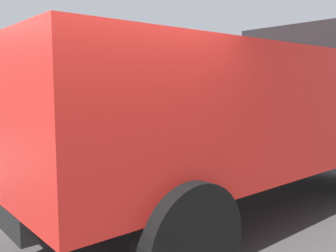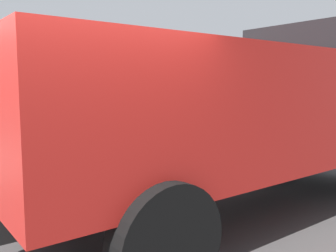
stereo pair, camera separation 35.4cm
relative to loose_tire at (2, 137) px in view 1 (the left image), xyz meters
The scene contains 2 objects.
loose_tire is the anchor object (origin of this frame).
dump_truck_red 5.51m from the loose_tire, 63.25° to the right, with size 7.08×2.99×3.00m.
Camera 1 is at (-1.45, -2.91, 1.94)m, focal length 39.24 mm.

